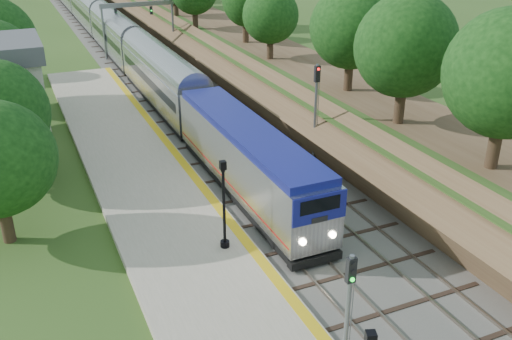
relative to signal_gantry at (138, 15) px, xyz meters
name	(u,v)px	position (x,y,z in m)	size (l,w,h in m)	color
trackbed	(128,48)	(-0.47, 5.01, -4.75)	(9.50, 170.00, 0.28)	#4C4944
platform	(171,222)	(-7.67, -38.99, -4.63)	(6.40, 68.00, 0.38)	#A49C84
yellow_stripe	(220,209)	(-4.82, -38.99, -4.43)	(0.55, 68.00, 0.01)	gold
embankment	(192,27)	(7.88, 5.01, -2.87)	(10.64, 170.00, 11.70)	brown
signal_gantry	(138,15)	(0.00, 0.00, 0.00)	(8.40, 0.38, 6.20)	slate
trees_behind_platform	(36,135)	(-13.64, -34.32, -0.29)	(7.82, 53.32, 7.21)	#332316
train	(102,25)	(-2.47, 10.08, -2.67)	(2.84, 113.95, 4.17)	black
lamppost_far	(224,210)	(-5.96, -42.76, -2.36)	(0.46, 0.46, 4.67)	black
signal_platform	(348,308)	(-5.37, -52.84, -1.14)	(0.31, 0.25, 5.36)	slate
signal_farside	(316,103)	(3.73, -34.40, -0.67)	(0.36, 0.29, 6.59)	slate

